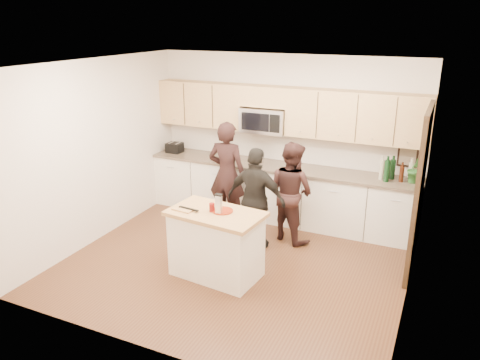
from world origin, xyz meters
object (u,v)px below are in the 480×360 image
at_px(toaster, 175,148).
at_px(woman_center, 291,192).
at_px(woman_right, 256,200).
at_px(woman_left, 227,174).
at_px(island, 216,244).

distance_m(toaster, woman_center, 2.51).
relative_size(toaster, woman_right, 0.17).
bearing_deg(toaster, woman_left, -22.37).
relative_size(toaster, woman_center, 0.17).
xyz_separation_m(woman_center, woman_right, (-0.35, -0.52, -0.00)).
height_order(island, toaster, toaster).
bearing_deg(toaster, island, -47.40).
bearing_deg(toaster, woman_center, -14.39).
height_order(toaster, woman_right, woman_right).
bearing_deg(island, toaster, 138.53).
xyz_separation_m(toaster, woman_center, (2.42, -0.62, -0.26)).
height_order(toaster, woman_center, woman_center).
bearing_deg(island, woman_center, 75.91).
xyz_separation_m(island, woman_right, (0.17, 0.92, 0.31)).
bearing_deg(woman_right, island, 82.70).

